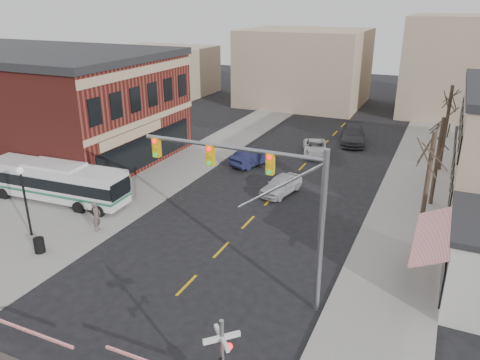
% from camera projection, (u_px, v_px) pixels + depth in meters
% --- Properties ---
extents(ground, '(160.00, 160.00, 0.00)m').
position_uv_depth(ground, '(165.00, 307.00, 22.47)').
color(ground, black).
rests_on(ground, ground).
extents(sidewalk_west, '(5.00, 60.00, 0.12)m').
position_uv_depth(sidewalk_west, '(197.00, 159.00, 43.08)').
color(sidewalk_west, gray).
rests_on(sidewalk_west, ground).
extents(sidewalk_east, '(5.00, 60.00, 0.12)m').
position_uv_depth(sidewalk_east, '(414.00, 191.00, 35.77)').
color(sidewalk_east, gray).
rests_on(sidewalk_east, ground).
extents(brick_building, '(30.40, 15.40, 9.60)m').
position_uv_depth(brick_building, '(15.00, 100.00, 44.69)').
color(brick_building, maroon).
rests_on(brick_building, ground).
extents(tree_east_a, '(0.28, 0.28, 6.75)m').
position_uv_depth(tree_east_a, '(426.00, 188.00, 27.35)').
color(tree_east_a, '#382B21').
rests_on(tree_east_a, sidewalk_east).
extents(tree_east_b, '(0.28, 0.28, 6.30)m').
position_uv_depth(tree_east_b, '(437.00, 162.00, 32.41)').
color(tree_east_b, '#382B21').
rests_on(tree_east_b, sidewalk_east).
extents(tree_east_c, '(0.28, 0.28, 7.20)m').
position_uv_depth(tree_east_c, '(446.00, 129.00, 38.96)').
color(tree_east_c, '#382B21').
rests_on(tree_east_c, sidewalk_east).
extents(transit_bus, '(11.00, 3.00, 2.80)m').
position_uv_depth(transit_bus, '(57.00, 181.00, 33.52)').
color(transit_bus, silver).
rests_on(transit_bus, ground).
extents(traffic_signal_mast, '(9.15, 0.30, 8.00)m').
position_uv_depth(traffic_signal_mast, '(268.00, 190.00, 21.25)').
color(traffic_signal_mast, gray).
rests_on(traffic_signal_mast, ground).
extents(street_lamp, '(0.44, 0.44, 4.48)m').
position_uv_depth(street_lamp, '(23.00, 187.00, 27.91)').
color(street_lamp, black).
rests_on(street_lamp, sidewalk_west).
extents(trash_bin, '(0.60, 0.60, 0.89)m').
position_uv_depth(trash_bin, '(39.00, 245.00, 26.94)').
color(trash_bin, black).
rests_on(trash_bin, sidewalk_west).
extents(car_a, '(2.55, 4.47, 1.43)m').
position_uv_depth(car_a, '(281.00, 185.00, 35.31)').
color(car_a, '#B8B8BD').
rests_on(car_a, ground).
extents(car_b, '(3.03, 4.89, 1.52)m').
position_uv_depth(car_b, '(253.00, 157.00, 41.43)').
color(car_b, '#181B3C').
rests_on(car_b, ground).
extents(car_c, '(3.51, 5.14, 1.31)m').
position_uv_depth(car_c, '(315.00, 148.00, 44.27)').
color(car_c, silver).
rests_on(car_c, ground).
extents(car_d, '(3.50, 6.15, 1.68)m').
position_uv_depth(car_d, '(353.00, 135.00, 47.67)').
color(car_d, '#37373B').
rests_on(car_d, ground).
extents(pedestrian_near, '(0.65, 0.82, 1.98)m').
position_uv_depth(pedestrian_near, '(97.00, 216.00, 29.27)').
color(pedestrian_near, '#5E504B').
rests_on(pedestrian_near, sidewalk_west).
extents(pedestrian_far, '(1.02, 0.93, 1.71)m').
position_uv_depth(pedestrian_far, '(94.00, 198.00, 32.24)').
color(pedestrian_far, '#35365D').
rests_on(pedestrian_far, sidewalk_west).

